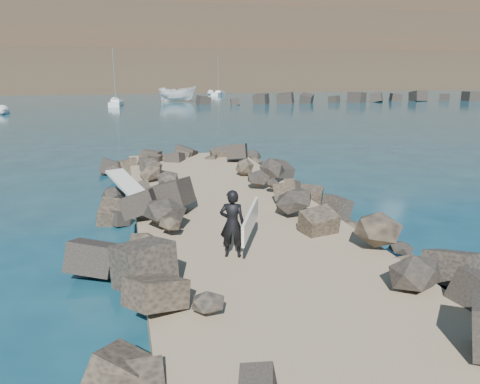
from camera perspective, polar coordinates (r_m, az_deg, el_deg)
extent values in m
plane|color=#0F384C|center=(15.13, -0.93, -4.57)|extent=(800.00, 800.00, 0.00)
cube|color=#8C7759|center=(13.21, 1.06, -6.11)|extent=(6.00, 26.00, 0.60)
cube|color=black|center=(13.20, -11.82, -5.52)|extent=(2.60, 22.00, 1.00)
cube|color=black|center=(14.56, 11.65, -3.59)|extent=(2.60, 22.00, 1.00)
cube|color=black|center=(78.94, 15.19, 10.98)|extent=(52.00, 4.00, 1.20)
cube|color=#2D4919|center=(174.76, -10.23, 18.05)|extent=(360.00, 140.00, 32.00)
cube|color=silver|center=(16.51, -13.43, 0.45)|extent=(1.57, 2.72, 0.09)
imported|color=white|center=(77.49, -7.66, 11.74)|extent=(6.68, 4.66, 2.42)
imported|color=black|center=(11.17, -0.95, -3.87)|extent=(0.70, 0.57, 1.67)
cube|color=silver|center=(11.26, 1.28, -3.47)|extent=(0.93, 1.90, 0.65)
cube|color=white|center=(118.09, 5.67, 12.29)|extent=(1.89, 5.41, 0.80)
cylinder|color=gray|center=(118.00, 5.71, 13.88)|extent=(0.12, 0.12, 5.83)
cube|color=white|center=(117.48, 5.78, 12.52)|extent=(1.05, 1.59, 0.44)
cube|color=white|center=(97.07, -2.66, 11.85)|extent=(3.98, 6.34, 0.80)
cylinder|color=gray|center=(96.96, -2.69, 14.12)|extent=(0.12, 0.12, 6.98)
cube|color=white|center=(96.38, -2.58, 12.13)|extent=(1.68, 2.04, 0.44)
cube|color=white|center=(70.41, -14.87, 10.33)|extent=(2.09, 6.80, 0.80)
cylinder|color=gray|center=(70.25, -15.09, 13.60)|extent=(0.12, 0.12, 7.36)
cube|color=white|center=(69.58, -14.90, 10.69)|extent=(1.24, 1.97, 0.44)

